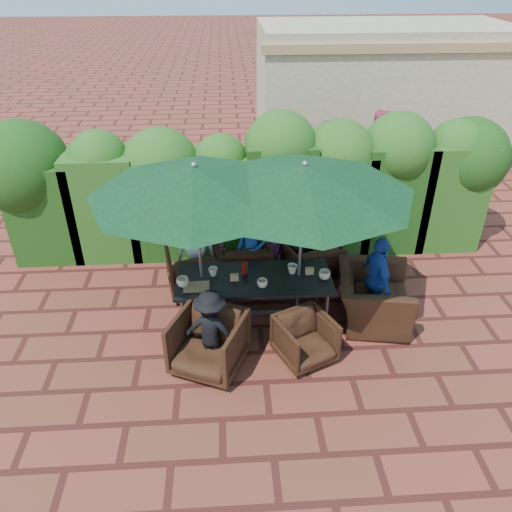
{
  "coord_description": "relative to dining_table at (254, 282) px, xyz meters",
  "views": [
    {
      "loc": [
        -0.41,
        -5.65,
        4.7
      ],
      "look_at": [
        -0.03,
        0.4,
        0.96
      ],
      "focal_mm": 35.0,
      "sensor_mm": 36.0,
      "label": 1
    }
  ],
  "objects": [
    {
      "name": "ground",
      "position": [
        0.08,
        -0.16,
        -0.67
      ],
      "size": [
        80.0,
        80.0,
        0.0
      ],
      "primitive_type": "plane",
      "color": "maroon",
      "rests_on": "ground"
    },
    {
      "name": "dining_table",
      "position": [
        0.0,
        0.0,
        0.0
      ],
      "size": [
        2.19,
        0.9,
        0.75
      ],
      "color": "black",
      "rests_on": "ground"
    },
    {
      "name": "umbrella_left",
      "position": [
        -0.74,
        0.07,
        1.54
      ],
      "size": [
        2.79,
        2.79,
        2.46
      ],
      "color": "gray",
      "rests_on": "ground"
    },
    {
      "name": "umbrella_right",
      "position": [
        0.64,
        0.03,
        1.54
      ],
      "size": [
        2.91,
        2.91,
        2.46
      ],
      "color": "gray",
      "rests_on": "ground"
    },
    {
      "name": "chair_far_left",
      "position": [
        -0.9,
        0.83,
        -0.26
      ],
      "size": [
        0.94,
        0.9,
        0.83
      ],
      "primitive_type": "imported",
      "rotation": [
        0.0,
        0.0,
        3.33
      ],
      "color": "black",
      "rests_on": "ground"
    },
    {
      "name": "chair_far_mid",
      "position": [
        -0.12,
        1.03,
        -0.25
      ],
      "size": [
        0.92,
        0.87,
        0.85
      ],
      "primitive_type": "imported",
      "rotation": [
        0.0,
        0.0,
        3.26
      ],
      "color": "black",
      "rests_on": "ground"
    },
    {
      "name": "chair_far_right",
      "position": [
        0.96,
        0.95,
        -0.25
      ],
      "size": [
        1.03,
        1.0,
        0.86
      ],
      "primitive_type": "imported",
      "rotation": [
        0.0,
        0.0,
        3.46
      ],
      "color": "black",
      "rests_on": "ground"
    },
    {
      "name": "chair_near_left",
      "position": [
        -0.64,
        -0.92,
        -0.24
      ],
      "size": [
        1.09,
        1.06,
        0.87
      ],
      "primitive_type": "imported",
      "rotation": [
        0.0,
        0.0,
        -0.41
      ],
      "color": "black",
      "rests_on": "ground"
    },
    {
      "name": "chair_near_right",
      "position": [
        0.63,
        -0.85,
        -0.32
      ],
      "size": [
        0.89,
        0.87,
        0.7
      ],
      "primitive_type": "imported",
      "rotation": [
        0.0,
        0.0,
        0.43
      ],
      "color": "black",
      "rests_on": "ground"
    },
    {
      "name": "chair_end_right",
      "position": [
        1.73,
        -0.08,
        -0.17
      ],
      "size": [
        0.94,
        1.28,
        1.02
      ],
      "primitive_type": "imported",
      "rotation": [
        0.0,
        0.0,
        1.4
      ],
      "color": "black",
      "rests_on": "ground"
    },
    {
      "name": "adult_far_left",
      "position": [
        -0.85,
        0.92,
        -0.04
      ],
      "size": [
        0.65,
        0.41,
        1.27
      ],
      "primitive_type": "imported",
      "rotation": [
        0.0,
        0.0,
        -0.07
      ],
      "color": "silver",
      "rests_on": "ground"
    },
    {
      "name": "adult_far_mid",
      "position": [
        0.02,
        0.87,
        -0.0
      ],
      "size": [
        0.56,
        0.49,
        1.34
      ],
      "primitive_type": "imported",
      "rotation": [
        0.0,
        0.0,
        -0.23
      ],
      "color": "#1D439F",
      "rests_on": "ground"
    },
    {
      "name": "adult_far_right",
      "position": [
        0.84,
        1.0,
        0.04
      ],
      "size": [
        0.75,
        0.55,
        1.42
      ],
      "primitive_type": "imported",
      "rotation": [
        0.0,
        0.0,
        0.2
      ],
      "color": "black",
      "rests_on": "ground"
    },
    {
      "name": "adult_near_left",
      "position": [
        -0.6,
        -0.87,
        -0.1
      ],
      "size": [
        0.79,
        0.51,
        1.14
      ],
      "primitive_type": "imported",
      "rotation": [
        0.0,
        0.0,
        2.87
      ],
      "color": "black",
      "rests_on": "ground"
    },
    {
      "name": "adult_end_right",
      "position": [
        1.76,
        -0.04,
        -0.0
      ],
      "size": [
        0.5,
        0.83,
        1.34
      ],
      "primitive_type": "imported",
      "rotation": [
        0.0,
        0.0,
        1.71
      ],
      "color": "#1D439F",
      "rests_on": "ground"
    },
    {
      "name": "child_left",
      "position": [
        -0.48,
        1.06,
        -0.3
      ],
      "size": [
        0.33,
        0.3,
        0.74
      ],
      "primitive_type": "imported",
      "rotation": [
        0.0,
        0.0,
        0.39
      ],
      "color": "#C7466B",
      "rests_on": "ground"
    },
    {
      "name": "child_right",
      "position": [
        0.43,
        1.12,
        -0.24
      ],
      "size": [
        0.38,
        0.35,
        0.86
      ],
      "primitive_type": "imported",
      "rotation": [
        0.0,
        0.0,
        0.4
      ],
      "color": "#96489D",
      "rests_on": "ground"
    },
    {
      "name": "pedestrian_a",
      "position": [
        1.82,
        3.97,
        0.23
      ],
      "size": [
        1.73,
        1.49,
        1.82
      ],
      "primitive_type": "imported",
      "rotation": [
        0.0,
        0.0,
        2.51
      ],
      "color": "#227D23",
      "rests_on": "ground"
    },
    {
      "name": "pedestrian_b",
      "position": [
        2.84,
        4.16,
        0.29
      ],
      "size": [
        0.99,
        0.67,
        1.93
      ],
      "primitive_type": "imported",
      "rotation": [
        0.0,
        0.0,
        3.02
      ],
      "color": "#C7466B",
      "rests_on": "ground"
    },
    {
      "name": "pedestrian_c",
      "position": [
        3.39,
        4.28,
        0.18
      ],
      "size": [
        1.1,
        1.14,
        1.7
      ],
      "primitive_type": "imported",
      "rotation": [
        0.0,
        0.0,
        2.31
      ],
      "color": "gray",
      "rests_on": "ground"
    },
    {
      "name": "cup_a",
      "position": [
        -0.98,
        -0.14,
        0.14
      ],
      "size": [
        0.17,
        0.17,
        0.13
      ],
      "primitive_type": "imported",
      "color": "beige",
      "rests_on": "dining_table"
    },
    {
      "name": "cup_b",
      "position": [
        -0.57,
        0.1,
        0.14
      ],
      "size": [
        0.13,
        0.13,
        0.12
      ],
      "primitive_type": "imported",
      "color": "beige",
      "rests_on": "dining_table"
    },
    {
      "name": "cup_c",
      "position": [
        0.1,
        -0.23,
        0.13
      ],
      "size": [
        0.15,
        0.15,
        0.12
      ],
      "primitive_type": "imported",
      "color": "beige",
      "rests_on": "dining_table"
    },
    {
      "name": "cup_d",
      "position": [
        0.56,
        0.09,
        0.14
      ],
      "size": [
        0.14,
        0.14,
        0.13
      ],
      "primitive_type": "imported",
      "color": "beige",
      "rests_on": "dining_table"
    },
    {
      "name": "cup_e",
      "position": [
        0.99,
        -0.08,
        0.14
      ],
      "size": [
        0.16,
        0.16,
        0.13
      ],
      "primitive_type": "imported",
      "color": "beige",
      "rests_on": "dining_table"
    },
    {
      "name": "ketchup_bottle",
      "position": [
        -0.14,
        0.11,
        0.16
      ],
      "size": [
        0.04,
        0.04,
        0.17
      ],
      "primitive_type": "cylinder",
      "color": "#B20C0A",
      "rests_on": "dining_table"
    },
    {
      "name": "sauce_bottle",
      "position": [
        -0.1,
        0.14,
        0.16
      ],
      "size": [
        0.04,
        0.04,
        0.17
      ],
      "primitive_type": "cylinder",
      "color": "#4C230C",
      "rests_on": "dining_table"
    },
    {
      "name": "serving_tray",
      "position": [
        -0.8,
        -0.18,
        0.08
      ],
      "size": [
        0.35,
        0.25,
        0.02
      ],
      "primitive_type": "cube",
      "color": "#9E744C",
      "rests_on": "dining_table"
    },
    {
      "name": "number_block_left",
      "position": [
        -0.27,
        -0.04,
        0.13
      ],
      "size": [
        0.12,
        0.06,
        0.1
      ],
      "primitive_type": "cube",
      "color": "tan",
      "rests_on": "dining_table"
    },
    {
      "name": "number_block_right",
      "position": [
        0.8,
        0.05,
        0.13
      ],
      "size": [
        0.12,
        0.06,
        0.1
      ],
      "primitive_type": "cube",
      "color": "tan",
      "rests_on": "dining_table"
    },
    {
      "name": "hedge_wall",
      "position": [
        0.03,
        2.16,
        0.65
      ],
      "size": [
        9.1,
        1.6,
        2.51
      ],
      "color": "#1A3E11",
      "rests_on": "ground"
    },
    {
      "name": "building",
      "position": [
        3.58,
        6.83,
        0.93
      ],
      "size": [
        6.2,
        3.08,
        3.2
      ],
      "color": "beige",
      "rests_on": "ground"
    }
  ]
}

